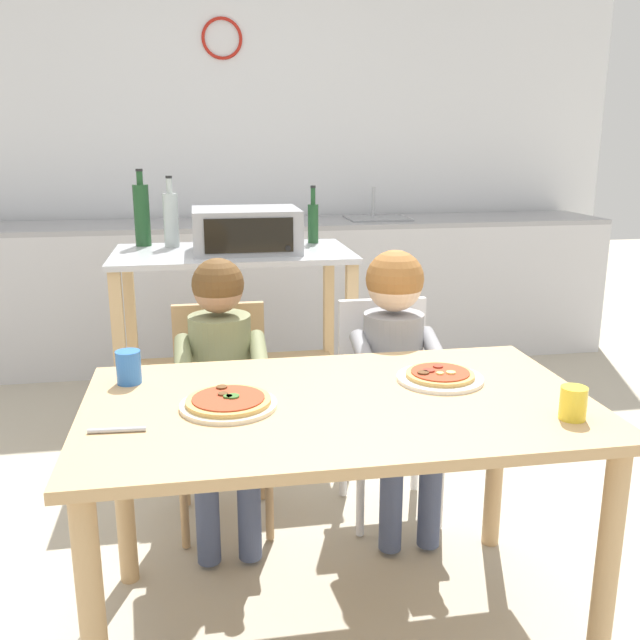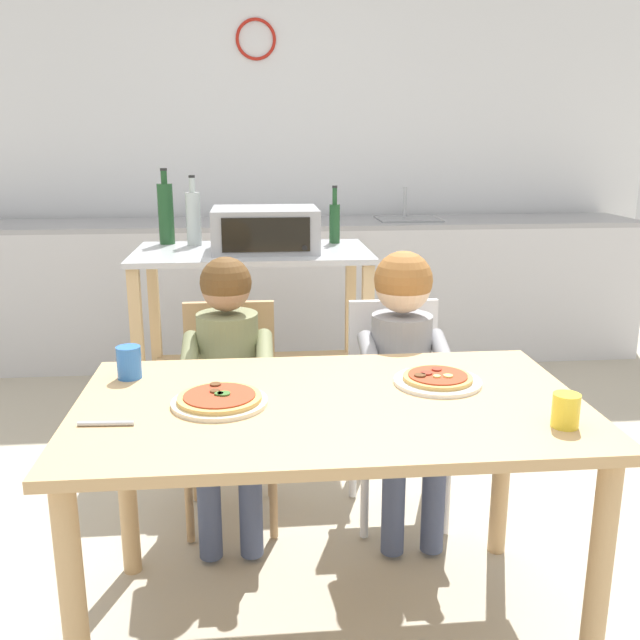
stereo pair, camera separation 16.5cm
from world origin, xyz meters
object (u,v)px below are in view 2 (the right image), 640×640
(child_in_grey_shirt, at_px, (404,353))
(pizza_plate_cream, at_px, (220,400))
(toaster_oven, at_px, (265,229))
(bottle_squat_spirits, at_px, (335,221))
(dining_table, at_px, (330,434))
(dining_chair_right, at_px, (396,393))
(pizza_plate_white, at_px, (437,380))
(serving_spoon, at_px, (106,424))
(child_in_olive_shirt, at_px, (228,365))
(dining_chair_left, at_px, (230,396))
(kitchen_island_cart, at_px, (254,313))
(drinking_cup_blue, at_px, (129,362))
(bottle_clear_vinegar, at_px, (193,217))
(bottle_brown_beer, at_px, (166,213))
(drinking_cup_yellow, at_px, (566,410))

(child_in_grey_shirt, bearing_deg, pizza_plate_cream, -138.44)
(toaster_oven, bearing_deg, bottle_squat_spirits, 31.64)
(dining_table, bearing_deg, dining_chair_right, 64.15)
(pizza_plate_white, height_order, serving_spoon, pizza_plate_white)
(child_in_olive_shirt, xyz_separation_m, serving_spoon, (-0.28, -0.70, 0.09))
(toaster_oven, relative_size, bottle_squat_spirits, 1.70)
(child_in_olive_shirt, height_order, child_in_grey_shirt, child_in_grey_shirt)
(dining_table, distance_m, dining_chair_right, 0.76)
(dining_table, height_order, dining_chair_left, dining_chair_left)
(dining_chair_left, bearing_deg, kitchen_island_cart, 82.82)
(dining_chair_left, relative_size, serving_spoon, 5.79)
(dining_chair_right, bearing_deg, drinking_cup_blue, -154.39)
(kitchen_island_cart, xyz_separation_m, pizza_plate_white, (0.53, -1.33, 0.12))
(pizza_plate_white, bearing_deg, toaster_oven, 109.87)
(drinking_cup_blue, bearing_deg, serving_spoon, -89.95)
(serving_spoon, bearing_deg, bottle_clear_vinegar, 86.91)
(dining_table, distance_m, drinking_cup_blue, 0.64)
(dining_chair_left, relative_size, pizza_plate_cream, 3.13)
(bottle_brown_beer, bearing_deg, dining_table, -69.69)
(dining_chair_right, xyz_separation_m, serving_spoon, (-0.90, -0.79, 0.25))
(bottle_squat_spirits, relative_size, pizza_plate_white, 1.10)
(bottle_clear_vinegar, bearing_deg, serving_spoon, -93.09)
(dining_chair_left, bearing_deg, bottle_clear_vinegar, 101.43)
(toaster_oven, distance_m, drinking_cup_blue, 1.27)
(child_in_grey_shirt, bearing_deg, child_in_olive_shirt, 177.78)
(serving_spoon, bearing_deg, pizza_plate_white, 14.01)
(bottle_squat_spirits, distance_m, pizza_plate_white, 1.55)
(pizza_plate_white, bearing_deg, dining_table, -161.99)
(bottle_squat_spirits, distance_m, bottle_brown_beer, 0.82)
(kitchen_island_cart, relative_size, pizza_plate_cream, 4.16)
(child_in_grey_shirt, height_order, pizza_plate_cream, child_in_grey_shirt)
(bottle_clear_vinegar, height_order, serving_spoon, bottle_clear_vinegar)
(dining_table, bearing_deg, serving_spoon, -168.32)
(dining_table, bearing_deg, bottle_brown_beer, 110.31)
(serving_spoon, bearing_deg, child_in_olive_shirt, 68.49)
(kitchen_island_cart, relative_size, pizza_plate_white, 4.24)
(bottle_clear_vinegar, bearing_deg, toaster_oven, -30.54)
(serving_spoon, bearing_deg, drinking_cup_yellow, -5.63)
(kitchen_island_cart, relative_size, dining_chair_right, 1.33)
(bottle_squat_spirits, xyz_separation_m, bottle_brown_beer, (-0.82, 0.05, 0.05))
(dining_chair_right, xyz_separation_m, pizza_plate_cream, (-0.63, -0.67, 0.26))
(pizza_plate_cream, xyz_separation_m, pizza_plate_white, (0.63, 0.10, -0.00))
(kitchen_island_cart, relative_size, dining_table, 0.78)
(dining_table, distance_m, dining_chair_left, 0.78)
(child_in_olive_shirt, xyz_separation_m, drinking_cup_blue, (-0.28, -0.34, 0.13))
(child_in_grey_shirt, bearing_deg, bottle_squat_spirits, 96.95)
(drinking_cup_yellow, bearing_deg, dining_chair_left, 132.59)
(kitchen_island_cart, distance_m, dining_table, 1.45)
(toaster_oven, relative_size, dining_chair_right, 0.59)
(pizza_plate_white, bearing_deg, bottle_clear_vinegar, 118.28)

